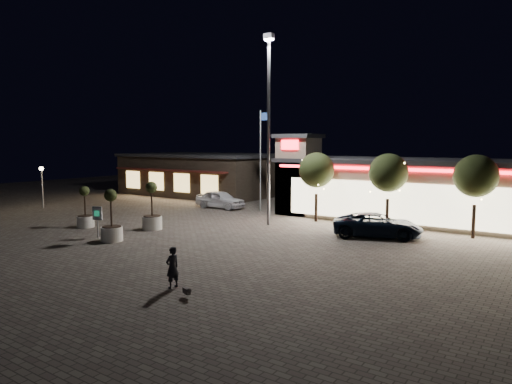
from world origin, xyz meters
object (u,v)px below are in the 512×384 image
Objects in this scene: white_sedan at (220,199)px; valet_sign at (97,216)px; pedestrian at (172,267)px; planter_mid at (112,225)px; planter_left at (85,215)px; pickup_truck at (377,225)px.

valet_sign is at bearing -172.83° from white_sedan.
planter_mid is at bearing -107.57° from pedestrian.
planter_left is at bearing -105.75° from pedestrian.
valet_sign is (3.51, -1.65, 0.44)m from planter_left.
white_sedan is 2.78× the size of pedestrian.
pedestrian reaches higher than pickup_truck.
planter_mid is 1.42m from valet_sign.
valet_sign is at bearing -104.98° from pedestrian.
pickup_truck is 2.77× the size of valet_sign.
pickup_truck is at bearing 35.40° from valet_sign.
pedestrian reaches higher than white_sedan.
pedestrian is 0.54× the size of planter_mid.
planter_left is (-13.56, 5.78, 0.04)m from pedestrian.
pickup_truck is at bearing 38.68° from planter_mid.
valet_sign is at bearing 176.17° from planter_mid.
planter_mid is (3.17, -13.47, 0.15)m from white_sedan.
pedestrian is at bearing 148.17° from pickup_truck.
valet_sign reaches higher than white_sedan.
white_sedan is at bearing 56.01° from pickup_truck.
valet_sign is at bearing 106.51° from pickup_truck.
pickup_truck is 15.48m from white_sedan.
planter_mid is at bearing -19.69° from planter_left.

